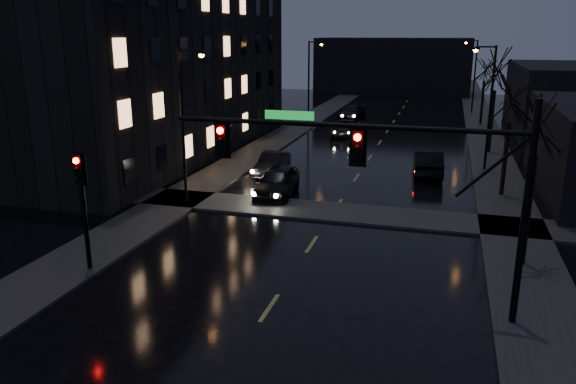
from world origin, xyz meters
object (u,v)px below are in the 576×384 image
Objects in this scene: oncoming_car_b at (273,164)px; oncoming_car_d at (352,112)px; oncoming_car_c at (346,128)px; oncoming_car_a at (277,181)px; lead_car at (428,162)px.

oncoming_car_d is (0.89, 24.91, 0.02)m from oncoming_car_b.
oncoming_car_c is at bearing 78.93° from oncoming_car_b.
oncoming_car_d is (-0.81, 29.52, -0.09)m from oncoming_car_a.
oncoming_car_b is (-1.70, 4.61, -0.12)m from oncoming_car_a.
oncoming_car_d reaches higher than oncoming_car_b.
lead_car is (7.41, -12.30, 0.10)m from oncoming_car_c.
lead_car is at bearing -61.94° from oncoming_car_d.
oncoming_car_a is 10.59m from lead_car.
oncoming_car_a is at bearing -72.63° from oncoming_car_b.
oncoming_car_d is 24.01m from lead_car.
oncoming_car_c is at bearing -63.76° from lead_car.
lead_car reaches higher than oncoming_car_a.
oncoming_car_c is (0.43, 19.42, -0.10)m from oncoming_car_a.
lead_car is (9.54, 2.52, 0.12)m from oncoming_car_b.
lead_car reaches higher than oncoming_car_c.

